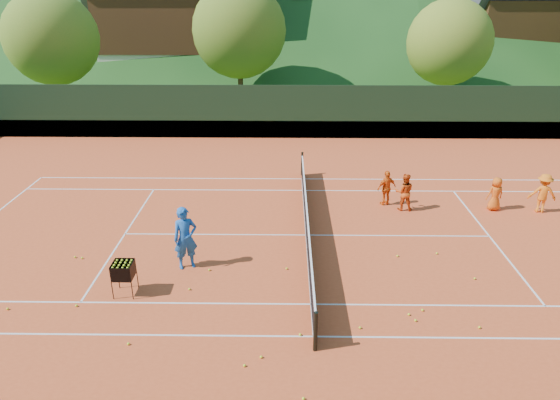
{
  "coord_description": "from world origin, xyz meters",
  "views": [
    {
      "loc": [
        -0.71,
        -15.56,
        8.13
      ],
      "look_at": [
        -0.93,
        0.0,
        1.36
      ],
      "focal_mm": 32.0,
      "sensor_mm": 36.0,
      "label": 1
    }
  ],
  "objects_px": {
    "chalet_mid": "(359,20)",
    "chalet_right": "(529,20)",
    "chalet_left": "(180,15)",
    "student_a": "(404,192)",
    "student_d": "(543,193)",
    "coach": "(185,238)",
    "student_b": "(387,188)",
    "tennis_net": "(307,222)",
    "ball_hopper": "(123,271)",
    "student_c": "(495,194)"
  },
  "relations": [
    {
      "from": "student_d",
      "to": "tennis_net",
      "type": "distance_m",
      "value": 9.32
    },
    {
      "from": "tennis_net",
      "to": "student_c",
      "type": "bearing_deg",
      "value": 17.08
    },
    {
      "from": "tennis_net",
      "to": "chalet_left",
      "type": "height_order",
      "value": "chalet_left"
    },
    {
      "from": "tennis_net",
      "to": "chalet_left",
      "type": "relative_size",
      "value": 0.87
    },
    {
      "from": "chalet_right",
      "to": "student_d",
      "type": "bearing_deg",
      "value": -111.39
    },
    {
      "from": "coach",
      "to": "chalet_mid",
      "type": "distance_m",
      "value": 37.68
    },
    {
      "from": "student_d",
      "to": "ball_hopper",
      "type": "height_order",
      "value": "student_d"
    },
    {
      "from": "chalet_right",
      "to": "student_a",
      "type": "bearing_deg",
      "value": -120.21
    },
    {
      "from": "tennis_net",
      "to": "chalet_right",
      "type": "xyz_separation_m",
      "value": [
        20.0,
        30.0,
        4.74
      ]
    },
    {
      "from": "tennis_net",
      "to": "chalet_mid",
      "type": "xyz_separation_m",
      "value": [
        6.0,
        34.0,
        4.47
      ]
    },
    {
      "from": "student_b",
      "to": "tennis_net",
      "type": "relative_size",
      "value": 0.12
    },
    {
      "from": "ball_hopper",
      "to": "coach",
      "type": "bearing_deg",
      "value": 45.27
    },
    {
      "from": "student_b",
      "to": "student_c",
      "type": "distance_m",
      "value": 4.13
    },
    {
      "from": "student_d",
      "to": "chalet_left",
      "type": "xyz_separation_m",
      "value": [
        -19.07,
        27.9,
        4.86
      ]
    },
    {
      "from": "student_d",
      "to": "student_c",
      "type": "bearing_deg",
      "value": 6.41
    },
    {
      "from": "student_d",
      "to": "coach",
      "type": "bearing_deg",
      "value": 30.06
    },
    {
      "from": "tennis_net",
      "to": "coach",
      "type": "bearing_deg",
      "value": -150.12
    },
    {
      "from": "student_a",
      "to": "chalet_left",
      "type": "distance_m",
      "value": 31.41
    },
    {
      "from": "student_a",
      "to": "chalet_right",
      "type": "bearing_deg",
      "value": -114.45
    },
    {
      "from": "coach",
      "to": "chalet_left",
      "type": "xyz_separation_m",
      "value": [
        -6.22,
        32.17,
        4.63
      ]
    },
    {
      "from": "coach",
      "to": "tennis_net",
      "type": "height_order",
      "value": "coach"
    },
    {
      "from": "student_b",
      "to": "tennis_net",
      "type": "distance_m",
      "value": 4.23
    },
    {
      "from": "student_b",
      "to": "chalet_right",
      "type": "xyz_separation_m",
      "value": [
        16.76,
        27.3,
        4.53
      ]
    },
    {
      "from": "student_b",
      "to": "chalet_mid",
      "type": "relative_size",
      "value": 0.11
    },
    {
      "from": "student_b",
      "to": "ball_hopper",
      "type": "bearing_deg",
      "value": 12.56
    },
    {
      "from": "coach",
      "to": "tennis_net",
      "type": "xyz_separation_m",
      "value": [
        3.78,
        2.17,
        -0.5
      ]
    },
    {
      "from": "coach",
      "to": "student_a",
      "type": "bearing_deg",
      "value": 7.14
    },
    {
      "from": "coach",
      "to": "ball_hopper",
      "type": "distance_m",
      "value": 2.12
    },
    {
      "from": "coach",
      "to": "tennis_net",
      "type": "bearing_deg",
      "value": 6.99
    },
    {
      "from": "coach",
      "to": "chalet_mid",
      "type": "xyz_separation_m",
      "value": [
        9.78,
        36.17,
        3.97
      ]
    },
    {
      "from": "student_a",
      "to": "tennis_net",
      "type": "relative_size",
      "value": 0.12
    },
    {
      "from": "tennis_net",
      "to": "ball_hopper",
      "type": "distance_m",
      "value": 6.41
    },
    {
      "from": "student_d",
      "to": "ball_hopper",
      "type": "xyz_separation_m",
      "value": [
        -14.33,
        -5.76,
        -0.02
      ]
    },
    {
      "from": "student_b",
      "to": "tennis_net",
      "type": "bearing_deg",
      "value": 15.55
    },
    {
      "from": "student_b",
      "to": "student_d",
      "type": "relative_size",
      "value": 0.92
    },
    {
      "from": "student_d",
      "to": "tennis_net",
      "type": "height_order",
      "value": "student_d"
    },
    {
      "from": "coach",
      "to": "student_b",
      "type": "relative_size",
      "value": 1.41
    },
    {
      "from": "coach",
      "to": "student_d",
      "type": "xyz_separation_m",
      "value": [
        12.85,
        4.27,
        -0.23
      ]
    },
    {
      "from": "student_a",
      "to": "student_b",
      "type": "relative_size",
      "value": 1.04
    },
    {
      "from": "student_b",
      "to": "student_c",
      "type": "relative_size",
      "value": 1.07
    },
    {
      "from": "student_d",
      "to": "ball_hopper",
      "type": "distance_m",
      "value": 15.44
    },
    {
      "from": "student_d",
      "to": "ball_hopper",
      "type": "bearing_deg",
      "value": 33.59
    },
    {
      "from": "tennis_net",
      "to": "ball_hopper",
      "type": "relative_size",
      "value": 12.07
    },
    {
      "from": "student_b",
      "to": "student_d",
      "type": "distance_m",
      "value": 5.86
    },
    {
      "from": "coach",
      "to": "chalet_mid",
      "type": "height_order",
      "value": "chalet_mid"
    },
    {
      "from": "ball_hopper",
      "to": "chalet_right",
      "type": "height_order",
      "value": "chalet_right"
    },
    {
      "from": "student_a",
      "to": "chalet_right",
      "type": "xyz_separation_m",
      "value": [
        16.17,
        27.77,
        4.5
      ]
    },
    {
      "from": "student_c",
      "to": "student_b",
      "type": "bearing_deg",
      "value": -17.01
    },
    {
      "from": "chalet_left",
      "to": "student_a",
      "type": "bearing_deg",
      "value": -63.53
    },
    {
      "from": "chalet_mid",
      "to": "chalet_right",
      "type": "distance_m",
      "value": 14.56
    }
  ]
}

